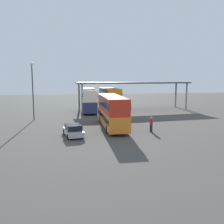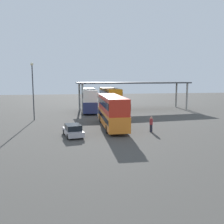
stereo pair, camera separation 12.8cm
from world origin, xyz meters
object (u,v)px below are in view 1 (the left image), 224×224
(double_decker_main, at_px, (112,110))
(lamppost_tall, at_px, (33,85))
(double_decker_mid_row, at_px, (110,99))
(pedestrian_waiting, at_px, (151,124))
(parked_hatchback, at_px, (73,130))
(double_decker_near_canopy, at_px, (89,99))

(double_decker_main, height_order, lamppost_tall, lamppost_tall)
(double_decker_mid_row, xyz_separation_m, lamppost_tall, (-12.96, -8.62, 2.95))
(pedestrian_waiting, bearing_deg, parked_hatchback, -155.47)
(lamppost_tall, bearing_deg, pedestrian_waiting, -35.63)
(parked_hatchback, relative_size, double_decker_near_canopy, 0.41)
(parked_hatchback, xyz_separation_m, double_decker_near_canopy, (3.08, 19.39, 1.68))
(double_decker_main, xyz_separation_m, parked_hatchback, (-5.02, -4.31, -1.57))
(double_decker_mid_row, height_order, lamppost_tall, lamppost_tall)
(double_decker_main, relative_size, double_decker_near_canopy, 1.09)
(double_decker_near_canopy, relative_size, double_decker_mid_row, 0.99)
(double_decker_mid_row, relative_size, lamppost_tall, 1.20)
(double_decker_main, distance_m, pedestrian_waiting, 5.59)
(double_decker_main, distance_m, double_decker_mid_row, 15.96)
(double_decker_main, relative_size, pedestrian_waiting, 6.06)
(double_decker_main, xyz_separation_m, pedestrian_waiting, (4.14, -3.52, -1.32))
(lamppost_tall, bearing_deg, parked_hatchback, -63.30)
(double_decker_near_canopy, bearing_deg, double_decker_mid_row, -78.60)
(double_decker_main, relative_size, parked_hatchback, 2.68)
(double_decker_mid_row, distance_m, pedestrian_waiting, 19.49)
(double_decker_near_canopy, distance_m, lamppost_tall, 12.24)
(double_decker_near_canopy, bearing_deg, parked_hatchback, 172.18)
(parked_hatchback, distance_m, lamppost_tall, 13.71)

